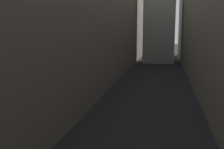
# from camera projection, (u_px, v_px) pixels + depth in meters

# --- Properties ---
(ground_plane) EXTENTS (264.00, 264.00, 0.00)m
(ground_plane) POSITION_uv_depth(u_px,v_px,m) (150.00, 92.00, 34.87)
(ground_plane) COLOR black
(building_block_left) EXTENTS (14.86, 108.00, 18.84)m
(building_block_left) POSITION_uv_depth(u_px,v_px,m) (59.00, 19.00, 37.80)
(building_block_left) COLOR #756B5B
(building_block_left) RESTS_ON ground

